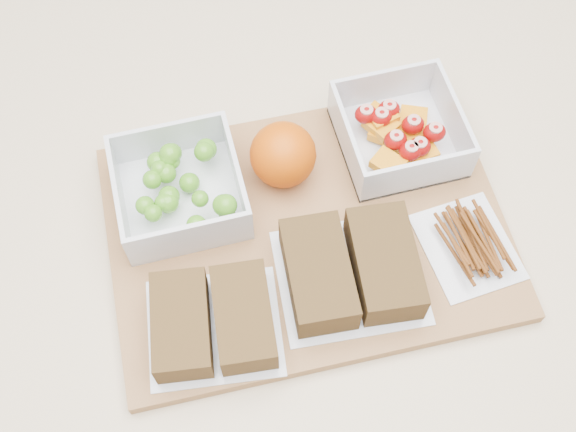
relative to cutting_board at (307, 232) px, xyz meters
name	(u,v)px	position (x,y,z in m)	size (l,w,h in m)	color
ground	(292,410)	(-0.01, 0.02, -0.91)	(4.00, 4.00, 0.00)	gray
counter	(294,347)	(-0.01, 0.02, -0.46)	(1.20, 0.90, 0.90)	beige
cutting_board	(307,232)	(0.00, 0.00, 0.00)	(0.42, 0.30, 0.02)	#9C6D40
grape_container	(181,187)	(-0.12, 0.07, 0.03)	(0.13, 0.13, 0.06)	silver
fruit_container	(399,133)	(0.13, 0.08, 0.03)	(0.13, 0.13, 0.05)	silver
orange	(283,155)	(-0.01, 0.07, 0.04)	(0.07, 0.07, 0.07)	#D65105
sandwich_bag_left	(213,321)	(-0.12, -0.08, 0.03)	(0.14, 0.13, 0.04)	silver
sandwich_bag_center	(351,269)	(0.03, -0.07, 0.03)	(0.16, 0.14, 0.04)	silver
pretzel_bag	(470,242)	(0.16, -0.06, 0.02)	(0.10, 0.12, 0.02)	silver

